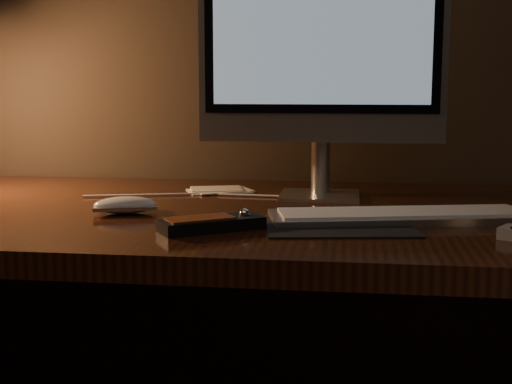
# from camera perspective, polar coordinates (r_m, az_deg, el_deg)

# --- Properties ---
(desk) EXTENTS (1.60, 0.75, 0.75)m
(desk) POSITION_cam_1_polar(r_m,az_deg,el_deg) (1.40, 0.82, -6.03)
(desk) COLOR #37190C
(desk) RESTS_ON ground
(monitor) EXTENTS (0.48, 0.14, 0.51)m
(monitor) POSITION_cam_1_polar(r_m,az_deg,el_deg) (1.42, 5.26, 11.59)
(monitor) COLOR silver
(monitor) RESTS_ON desk
(keyboard) EXTENTS (0.45, 0.22, 0.02)m
(keyboard) POSITION_cam_1_polar(r_m,az_deg,el_deg) (1.22, 11.55, -1.85)
(keyboard) COLOR silver
(keyboard) RESTS_ON desk
(mousepad) EXTENTS (0.26, 0.22, 0.00)m
(mousepad) POSITION_cam_1_polar(r_m,az_deg,el_deg) (1.15, 6.65, -2.67)
(mousepad) COLOR black
(mousepad) RESTS_ON desk
(mouse) EXTENTS (0.12, 0.09, 0.02)m
(mouse) POSITION_cam_1_polar(r_m,az_deg,el_deg) (1.28, -10.40, -1.23)
(mouse) COLOR white
(mouse) RESTS_ON desk
(media_remote) EXTENTS (0.17, 0.14, 0.03)m
(media_remote) POSITION_cam_1_polar(r_m,az_deg,el_deg) (1.12, -3.58, -2.52)
(media_remote) COLOR black
(media_remote) RESTS_ON desk
(papers) EXTENTS (0.15, 0.13, 0.01)m
(papers) POSITION_cam_1_polar(r_m,az_deg,el_deg) (1.51, -2.98, 0.16)
(papers) COLOR white
(papers) RESTS_ON desk
(cable) EXTENTS (0.51, 0.04, 0.00)m
(cable) POSITION_cam_1_polar(r_m,az_deg,el_deg) (1.43, -3.56, -0.36)
(cable) COLOR white
(cable) RESTS_ON desk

